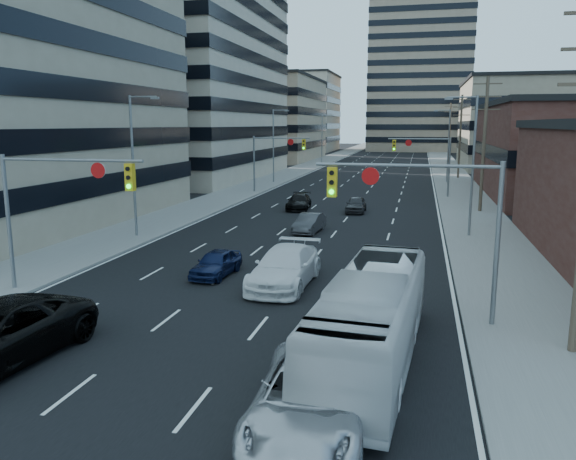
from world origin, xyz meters
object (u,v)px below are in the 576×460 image
Objects in this scene: white_van at (285,267)px; sedan_blue at (216,263)px; silver_suv at (310,398)px; transit_bus at (372,319)px.

sedan_blue is (-3.62, 0.84, -0.23)m from white_van.
white_van is 1.60× the size of sedan_blue.
transit_bus is at bearing 72.73° from silver_suv.
white_van is at bearing -9.07° from sedan_blue.
sedan_blue is at bearing 116.88° from silver_suv.
sedan_blue is (-7.09, 12.59, -0.17)m from silver_suv.
silver_suv is at bearing -100.63° from transit_bus.
transit_bus is at bearing -57.21° from white_van.
silver_suv is at bearing -56.59° from sedan_blue.
sedan_blue is at bearing 168.86° from white_van.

